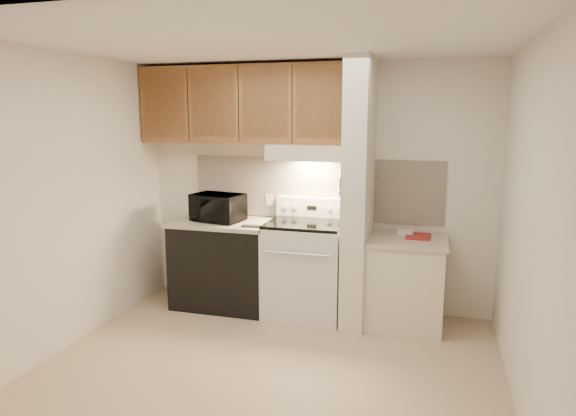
% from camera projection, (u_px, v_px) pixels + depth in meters
% --- Properties ---
extents(floor, '(3.60, 3.60, 0.00)m').
position_uv_depth(floor, '(270.00, 367.00, 4.10)').
color(floor, tan).
rests_on(floor, ground).
extents(ceiling, '(3.60, 3.60, 0.00)m').
position_uv_depth(ceiling, '(268.00, 41.00, 3.65)').
color(ceiling, white).
rests_on(ceiling, wall_back).
extents(wall_back, '(3.60, 2.50, 0.02)m').
position_uv_depth(wall_back, '(314.00, 187.00, 5.29)').
color(wall_back, silver).
rests_on(wall_back, floor).
extents(wall_left, '(0.02, 3.00, 2.50)m').
position_uv_depth(wall_left, '(68.00, 202.00, 4.37)').
color(wall_left, silver).
rests_on(wall_left, floor).
extents(wall_right, '(0.02, 3.00, 2.50)m').
position_uv_depth(wall_right, '(528.00, 227.00, 3.38)').
color(wall_right, silver).
rests_on(wall_right, floor).
extents(backsplash, '(2.60, 0.02, 0.63)m').
position_uv_depth(backsplash, '(314.00, 189.00, 5.29)').
color(backsplash, white).
rests_on(backsplash, wall_back).
extents(range_body, '(0.76, 0.65, 0.92)m').
position_uv_depth(range_body, '(306.00, 270.00, 5.11)').
color(range_body, silver).
rests_on(range_body, floor).
extents(oven_window, '(0.50, 0.01, 0.30)m').
position_uv_depth(oven_window, '(297.00, 276.00, 4.80)').
color(oven_window, black).
rests_on(oven_window, range_body).
extents(oven_handle, '(0.65, 0.02, 0.02)m').
position_uv_depth(oven_handle, '(296.00, 254.00, 4.73)').
color(oven_handle, silver).
rests_on(oven_handle, range_body).
extents(cooktop, '(0.74, 0.64, 0.03)m').
position_uv_depth(cooktop, '(306.00, 223.00, 5.02)').
color(cooktop, black).
rests_on(cooktop, range_body).
extents(range_backguard, '(0.76, 0.08, 0.20)m').
position_uv_depth(range_backguard, '(313.00, 207.00, 5.27)').
color(range_backguard, silver).
rests_on(range_backguard, range_body).
extents(range_display, '(0.10, 0.01, 0.04)m').
position_uv_depth(range_display, '(312.00, 208.00, 5.23)').
color(range_display, black).
rests_on(range_display, range_backguard).
extents(range_knob_left_outer, '(0.05, 0.02, 0.05)m').
position_uv_depth(range_knob_left_outer, '(285.00, 206.00, 5.31)').
color(range_knob_left_outer, silver).
rests_on(range_knob_left_outer, range_backguard).
extents(range_knob_left_inner, '(0.05, 0.02, 0.05)m').
position_uv_depth(range_knob_left_inner, '(295.00, 207.00, 5.28)').
color(range_knob_left_inner, silver).
rests_on(range_knob_left_inner, range_backguard).
extents(range_knob_right_inner, '(0.05, 0.02, 0.05)m').
position_uv_depth(range_knob_right_inner, '(329.00, 209.00, 5.18)').
color(range_knob_right_inner, silver).
rests_on(range_knob_right_inner, range_backguard).
extents(range_knob_right_outer, '(0.05, 0.02, 0.05)m').
position_uv_depth(range_knob_right_outer, '(339.00, 209.00, 5.15)').
color(range_knob_right_outer, silver).
rests_on(range_knob_right_outer, range_backguard).
extents(dishwasher_front, '(1.00, 0.63, 0.87)m').
position_uv_depth(dishwasher_front, '(224.00, 265.00, 5.36)').
color(dishwasher_front, black).
rests_on(dishwasher_front, floor).
extents(left_countertop, '(1.04, 0.67, 0.04)m').
position_uv_depth(left_countertop, '(223.00, 223.00, 5.28)').
color(left_countertop, '#C3B49B').
rests_on(left_countertop, dishwasher_front).
extents(spoon_rest, '(0.23, 0.09, 0.02)m').
position_uv_depth(spoon_rest, '(253.00, 226.00, 4.98)').
color(spoon_rest, black).
rests_on(spoon_rest, left_countertop).
extents(teal_jar, '(0.10, 0.10, 0.10)m').
position_uv_depth(teal_jar, '(201.00, 210.00, 5.57)').
color(teal_jar, '#296D5C').
rests_on(teal_jar, left_countertop).
extents(outlet, '(0.08, 0.01, 0.12)m').
position_uv_depth(outlet, '(269.00, 200.00, 5.43)').
color(outlet, beige).
rests_on(outlet, backsplash).
extents(microwave, '(0.56, 0.43, 0.28)m').
position_uv_depth(microwave, '(218.00, 207.00, 5.25)').
color(microwave, black).
rests_on(microwave, left_countertop).
extents(partition_pillar, '(0.22, 0.70, 2.50)m').
position_uv_depth(partition_pillar, '(359.00, 194.00, 4.82)').
color(partition_pillar, silver).
rests_on(partition_pillar, floor).
extents(pillar_trim, '(0.01, 0.70, 0.04)m').
position_uv_depth(pillar_trim, '(346.00, 188.00, 4.85)').
color(pillar_trim, '#915D31').
rests_on(pillar_trim, partition_pillar).
extents(knife_strip, '(0.02, 0.42, 0.04)m').
position_uv_depth(knife_strip, '(345.00, 187.00, 4.80)').
color(knife_strip, black).
rests_on(knife_strip, partition_pillar).
extents(knife_blade_a, '(0.01, 0.03, 0.16)m').
position_uv_depth(knife_blade_a, '(341.00, 200.00, 4.68)').
color(knife_blade_a, silver).
rests_on(knife_blade_a, knife_strip).
extents(knife_handle_a, '(0.02, 0.02, 0.10)m').
position_uv_depth(knife_handle_a, '(341.00, 184.00, 4.64)').
color(knife_handle_a, black).
rests_on(knife_handle_a, knife_strip).
extents(knife_blade_b, '(0.01, 0.04, 0.18)m').
position_uv_depth(knife_blade_b, '(342.00, 199.00, 4.75)').
color(knife_blade_b, silver).
rests_on(knife_blade_b, knife_strip).
extents(knife_handle_b, '(0.02, 0.02, 0.10)m').
position_uv_depth(knife_handle_b, '(342.00, 182.00, 4.73)').
color(knife_handle_b, black).
rests_on(knife_handle_b, knife_strip).
extents(knife_blade_c, '(0.01, 0.04, 0.20)m').
position_uv_depth(knife_blade_c, '(344.00, 199.00, 4.83)').
color(knife_blade_c, silver).
rests_on(knife_blade_c, knife_strip).
extents(knife_handle_c, '(0.02, 0.02, 0.10)m').
position_uv_depth(knife_handle_c, '(344.00, 181.00, 4.80)').
color(knife_handle_c, black).
rests_on(knife_handle_c, knife_strip).
extents(knife_blade_d, '(0.01, 0.04, 0.16)m').
position_uv_depth(knife_blade_d, '(345.00, 196.00, 4.89)').
color(knife_blade_d, silver).
rests_on(knife_blade_d, knife_strip).
extents(knife_handle_d, '(0.02, 0.02, 0.10)m').
position_uv_depth(knife_handle_d, '(345.00, 180.00, 4.87)').
color(knife_handle_d, black).
rests_on(knife_handle_d, knife_strip).
extents(knife_blade_e, '(0.01, 0.04, 0.18)m').
position_uv_depth(knife_blade_e, '(346.00, 196.00, 4.97)').
color(knife_blade_e, silver).
rests_on(knife_blade_e, knife_strip).
extents(knife_handle_e, '(0.02, 0.02, 0.10)m').
position_uv_depth(knife_handle_e, '(346.00, 180.00, 4.93)').
color(knife_handle_e, black).
rests_on(knife_handle_e, knife_strip).
extents(oven_mitt, '(0.03, 0.10, 0.23)m').
position_uv_depth(oven_mitt, '(347.00, 200.00, 5.04)').
color(oven_mitt, slate).
rests_on(oven_mitt, partition_pillar).
extents(right_cab_base, '(0.70, 0.60, 0.81)m').
position_uv_depth(right_cab_base, '(405.00, 284.00, 4.85)').
color(right_cab_base, beige).
rests_on(right_cab_base, floor).
extents(right_countertop, '(0.74, 0.64, 0.04)m').
position_uv_depth(right_countertop, '(407.00, 241.00, 4.77)').
color(right_countertop, '#C3B49B').
rests_on(right_countertop, right_cab_base).
extents(red_folder, '(0.23, 0.31, 0.01)m').
position_uv_depth(red_folder, '(418.00, 236.00, 4.83)').
color(red_folder, '#A6241E').
rests_on(red_folder, right_countertop).
extents(white_box, '(0.17, 0.13, 0.04)m').
position_uv_depth(white_box, '(406.00, 232.00, 4.94)').
color(white_box, white).
rests_on(white_box, right_countertop).
extents(range_hood, '(0.78, 0.44, 0.15)m').
position_uv_depth(range_hood, '(309.00, 152.00, 5.02)').
color(range_hood, beige).
rests_on(range_hood, upper_cabinets).
extents(hood_lip, '(0.78, 0.04, 0.06)m').
position_uv_depth(hood_lip, '(304.00, 158.00, 4.83)').
color(hood_lip, beige).
rests_on(hood_lip, range_hood).
extents(upper_cabinets, '(2.18, 0.33, 0.77)m').
position_uv_depth(upper_cabinets, '(244.00, 105.00, 5.17)').
color(upper_cabinets, '#915D31').
rests_on(upper_cabinets, wall_back).
extents(cab_door_a, '(0.46, 0.01, 0.63)m').
position_uv_depth(cab_door_a, '(164.00, 105.00, 5.24)').
color(cab_door_a, '#915D31').
rests_on(cab_door_a, upper_cabinets).
extents(cab_gap_a, '(0.01, 0.01, 0.73)m').
position_uv_depth(cab_gap_a, '(188.00, 105.00, 5.17)').
color(cab_gap_a, black).
rests_on(cab_gap_a, upper_cabinets).
extents(cab_door_b, '(0.46, 0.01, 0.63)m').
position_uv_depth(cab_door_b, '(213.00, 105.00, 5.09)').
color(cab_door_b, '#915D31').
rests_on(cab_door_b, upper_cabinets).
extents(cab_gap_b, '(0.01, 0.01, 0.73)m').
position_uv_depth(cab_gap_b, '(239.00, 104.00, 5.02)').
color(cab_gap_b, black).
rests_on(cab_gap_b, upper_cabinets).
extents(cab_door_c, '(0.46, 0.01, 0.63)m').
position_uv_depth(cab_door_c, '(265.00, 104.00, 4.94)').
color(cab_door_c, '#915D31').
rests_on(cab_door_c, upper_cabinets).
extents(cab_gap_c, '(0.01, 0.01, 0.73)m').
position_uv_depth(cab_gap_c, '(292.00, 104.00, 4.87)').
color(cab_gap_c, black).
rests_on(cab_gap_c, upper_cabinets).
extents(cab_door_d, '(0.46, 0.01, 0.63)m').
position_uv_depth(cab_door_d, '(320.00, 104.00, 4.79)').
color(cab_door_d, '#915D31').
rests_on(cab_door_d, upper_cabinets).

